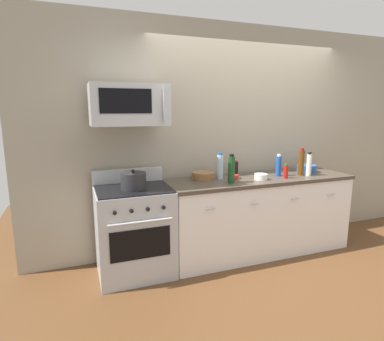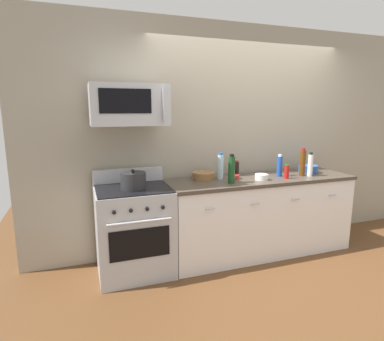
{
  "view_description": "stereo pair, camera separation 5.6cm",
  "coord_description": "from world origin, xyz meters",
  "px_view_note": "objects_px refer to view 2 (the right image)",
  "views": [
    {
      "loc": [
        -2.04,
        -3.16,
        1.71
      ],
      "look_at": [
        -0.87,
        -0.05,
        1.07
      ],
      "focal_mm": 29.99,
      "sensor_mm": 36.0,
      "label": 1
    },
    {
      "loc": [
        -1.99,
        -3.18,
        1.71
      ],
      "look_at": [
        -0.87,
        -0.05,
        1.07
      ],
      "focal_mm": 29.99,
      "sensor_mm": 36.0,
      "label": 2
    }
  ],
  "objects_px": {
    "bottle_water_clear": "(220,167)",
    "bottle_wine_green": "(232,169)",
    "bowl_red_small": "(234,177)",
    "bottle_soy_sauce_dark": "(236,169)",
    "microwave": "(129,105)",
    "bottle_soda_blue": "(280,166)",
    "bottle_hot_sauce_red": "(287,172)",
    "bowl_white_ceramic": "(261,177)",
    "stockpot": "(133,181)",
    "range_oven": "(134,230)",
    "bowl_wooden_salad": "(203,176)",
    "bottle_vinegar_white": "(310,165)",
    "bowl_blue_mixing": "(308,169)",
    "bottle_wine_amber": "(303,163)"
  },
  "relations": [
    {
      "from": "bowl_wooden_salad",
      "to": "bottle_hot_sauce_red",
      "type": "bearing_deg",
      "value": -16.31
    },
    {
      "from": "range_oven",
      "to": "bottle_vinegar_white",
      "type": "distance_m",
      "value": 2.18
    },
    {
      "from": "bottle_vinegar_white",
      "to": "bottle_wine_green",
      "type": "distance_m",
      "value": 1.05
    },
    {
      "from": "bottle_wine_green",
      "to": "bowl_red_small",
      "type": "distance_m",
      "value": 0.25
    },
    {
      "from": "bottle_soy_sauce_dark",
      "to": "bowl_red_small",
      "type": "height_order",
      "value": "bottle_soy_sauce_dark"
    },
    {
      "from": "range_oven",
      "to": "stockpot",
      "type": "distance_m",
      "value": 0.54
    },
    {
      "from": "bottle_soda_blue",
      "to": "bowl_blue_mixing",
      "type": "distance_m",
      "value": 0.49
    },
    {
      "from": "bottle_soda_blue",
      "to": "bowl_red_small",
      "type": "relative_size",
      "value": 2.34
    },
    {
      "from": "bottle_water_clear",
      "to": "bottle_wine_green",
      "type": "relative_size",
      "value": 0.95
    },
    {
      "from": "bottle_soda_blue",
      "to": "bowl_wooden_salad",
      "type": "xyz_separation_m",
      "value": [
        -0.92,
        0.13,
        -0.08
      ]
    },
    {
      "from": "bottle_wine_amber",
      "to": "bowl_blue_mixing",
      "type": "distance_m",
      "value": 0.26
    },
    {
      "from": "bottle_wine_green",
      "to": "bottle_water_clear",
      "type": "bearing_deg",
      "value": 96.23
    },
    {
      "from": "bottle_wine_green",
      "to": "bowl_blue_mixing",
      "type": "distance_m",
      "value": 1.2
    },
    {
      "from": "bottle_soda_blue",
      "to": "stockpot",
      "type": "distance_m",
      "value": 1.75
    },
    {
      "from": "bottle_soda_blue",
      "to": "bowl_white_ceramic",
      "type": "height_order",
      "value": "bottle_soda_blue"
    },
    {
      "from": "bottle_hot_sauce_red",
      "to": "bowl_wooden_salad",
      "type": "relative_size",
      "value": 0.67
    },
    {
      "from": "bottle_wine_green",
      "to": "bowl_wooden_salad",
      "type": "relative_size",
      "value": 1.26
    },
    {
      "from": "bottle_vinegar_white",
      "to": "bottle_hot_sauce_red",
      "type": "bearing_deg",
      "value": -175.8
    },
    {
      "from": "bottle_hot_sauce_red",
      "to": "bowl_blue_mixing",
      "type": "distance_m",
      "value": 0.52
    },
    {
      "from": "microwave",
      "to": "bowl_red_small",
      "type": "bearing_deg",
      "value": -0.27
    },
    {
      "from": "bowl_blue_mixing",
      "to": "bottle_soda_blue",
      "type": "bearing_deg",
      "value": -171.04
    },
    {
      "from": "bottle_wine_green",
      "to": "bowl_white_ceramic",
      "type": "distance_m",
      "value": 0.41
    },
    {
      "from": "bottle_soda_blue",
      "to": "bottle_hot_sauce_red",
      "type": "relative_size",
      "value": 1.56
    },
    {
      "from": "bowl_white_ceramic",
      "to": "stockpot",
      "type": "distance_m",
      "value": 1.44
    },
    {
      "from": "microwave",
      "to": "bottle_soy_sauce_dark",
      "type": "bearing_deg",
      "value": 6.24
    },
    {
      "from": "bowl_red_small",
      "to": "bowl_wooden_salad",
      "type": "xyz_separation_m",
      "value": [
        -0.35,
        0.09,
        0.02
      ]
    },
    {
      "from": "range_oven",
      "to": "stockpot",
      "type": "xyz_separation_m",
      "value": [
        0.0,
        -0.05,
        0.54
      ]
    },
    {
      "from": "range_oven",
      "to": "bowl_red_small",
      "type": "relative_size",
      "value": 9.54
    },
    {
      "from": "bottle_wine_amber",
      "to": "bottle_soy_sauce_dark",
      "type": "bearing_deg",
      "value": 162.06
    },
    {
      "from": "bottle_hot_sauce_red",
      "to": "bowl_blue_mixing",
      "type": "height_order",
      "value": "bottle_hot_sauce_red"
    },
    {
      "from": "bowl_wooden_salad",
      "to": "bowl_red_small",
      "type": "bearing_deg",
      "value": -14.38
    },
    {
      "from": "bottle_water_clear",
      "to": "bottle_hot_sauce_red",
      "type": "relative_size",
      "value": 1.8
    },
    {
      "from": "microwave",
      "to": "bottle_water_clear",
      "type": "relative_size",
      "value": 2.46
    },
    {
      "from": "bowl_red_small",
      "to": "bottle_soda_blue",
      "type": "bearing_deg",
      "value": -4.55
    },
    {
      "from": "bottle_soda_blue",
      "to": "bowl_white_ceramic",
      "type": "xyz_separation_m",
      "value": [
        -0.31,
        -0.1,
        -0.09
      ]
    },
    {
      "from": "bowl_blue_mixing",
      "to": "bottle_water_clear",
      "type": "bearing_deg",
      "value": 178.74
    },
    {
      "from": "bottle_water_clear",
      "to": "bowl_red_small",
      "type": "xyz_separation_m",
      "value": [
        0.15,
        -0.06,
        -0.12
      ]
    },
    {
      "from": "range_oven",
      "to": "bottle_wine_green",
      "type": "xyz_separation_m",
      "value": [
        1.05,
        -0.14,
        0.6
      ]
    },
    {
      "from": "bottle_hot_sauce_red",
      "to": "bowl_white_ceramic",
      "type": "relative_size",
      "value": 1.14
    },
    {
      "from": "bottle_wine_green",
      "to": "bowl_white_ceramic",
      "type": "height_order",
      "value": "bottle_wine_green"
    },
    {
      "from": "bottle_vinegar_white",
      "to": "bowl_red_small",
      "type": "height_order",
      "value": "bottle_vinegar_white"
    },
    {
      "from": "bottle_soy_sauce_dark",
      "to": "bowl_wooden_salad",
      "type": "relative_size",
      "value": 0.75
    },
    {
      "from": "microwave",
      "to": "bottle_soda_blue",
      "type": "height_order",
      "value": "microwave"
    },
    {
      "from": "range_oven",
      "to": "bowl_wooden_salad",
      "type": "xyz_separation_m",
      "value": [
        0.82,
        0.13,
        0.5
      ]
    },
    {
      "from": "bottle_hot_sauce_red",
      "to": "bowl_blue_mixing",
      "type": "bearing_deg",
      "value": 23.98
    },
    {
      "from": "bowl_red_small",
      "to": "bottle_soy_sauce_dark",
      "type": "bearing_deg",
      "value": 55.92
    },
    {
      "from": "bottle_soy_sauce_dark",
      "to": "stockpot",
      "type": "relative_size",
      "value": 0.75
    },
    {
      "from": "bowl_wooden_salad",
      "to": "bottle_wine_amber",
      "type": "bearing_deg",
      "value": -8.97
    },
    {
      "from": "stockpot",
      "to": "bottle_soy_sauce_dark",
      "type": "bearing_deg",
      "value": 10.56
    },
    {
      "from": "bottle_vinegar_white",
      "to": "bowl_wooden_salad",
      "type": "height_order",
      "value": "bottle_vinegar_white"
    }
  ]
}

